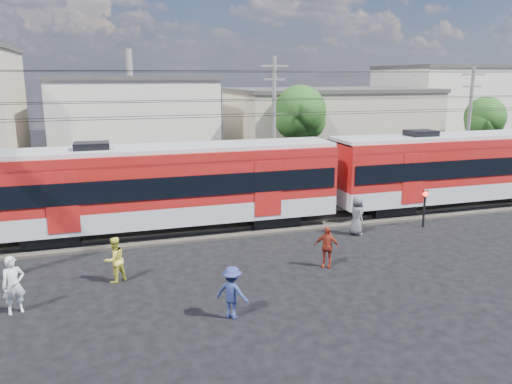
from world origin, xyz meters
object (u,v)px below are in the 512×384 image
commuter_train (171,184)px  pedestrian_c (232,292)px  pedestrian_a (13,285)px  car_silver (511,171)px  crossing_signal (425,202)px

commuter_train → pedestrian_c: 9.28m
pedestrian_a → car_silver: bearing=1.7°
commuter_train → crossing_signal: size_ratio=27.14×
commuter_train → car_silver: commuter_train is taller
crossing_signal → pedestrian_a: bearing=-167.2°
pedestrian_c → car_silver: (23.94, 13.92, -0.08)m
pedestrian_c → commuter_train: bearing=-44.8°
pedestrian_c → car_silver: 27.69m
car_silver → crossing_signal: crossing_signal is taller
commuter_train → pedestrian_c: (0.56, -9.13, -1.57)m
pedestrian_c → pedestrian_a: bearing=21.7°
crossing_signal → pedestrian_c: bearing=-150.7°
pedestrian_a → crossing_signal: size_ratio=1.01×
pedestrian_c → crossing_signal: (11.42, 6.41, 0.45)m
commuter_train → car_silver: 25.01m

